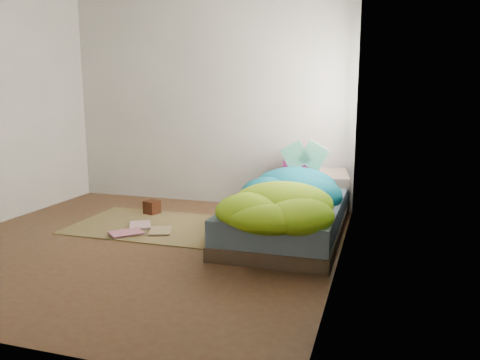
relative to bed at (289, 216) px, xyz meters
name	(u,v)px	position (x,y,z in m)	size (l,w,h in m)	color
ground	(140,244)	(-1.22, -0.72, -0.17)	(3.50, 3.50, 0.00)	#4A2D1C
room_walls	(134,58)	(-1.21, -0.71, 1.46)	(3.54, 3.54, 2.62)	beige
bed	(289,216)	(0.00, 0.00, 0.00)	(1.00, 2.00, 0.34)	#3C3221
duvet	(285,186)	(0.00, -0.22, 0.34)	(0.96, 1.84, 0.34)	#08567D
rug	(154,225)	(-1.37, -0.17, -0.16)	(1.60, 1.10, 0.01)	brown
pillow_floral	(320,179)	(0.18, 0.79, 0.24)	(0.60, 0.37, 0.14)	beige
pillow_magenta	(301,166)	(-0.03, 0.81, 0.37)	(0.40, 0.13, 0.40)	#530534
open_book	(305,146)	(0.06, 0.43, 0.64)	(0.41, 0.09, 0.25)	#2D8A2D
wooden_box	(152,207)	(-1.60, 0.25, -0.08)	(0.14, 0.14, 0.14)	#3B170D
floor_book_a	(130,226)	(-1.57, -0.31, -0.15)	(0.21, 0.28, 0.02)	silver
floor_book_b	(123,230)	(-1.54, -0.47, -0.14)	(0.22, 0.30, 0.03)	pink
floor_book_c	(149,231)	(-1.29, -0.42, -0.15)	(0.21, 0.29, 0.02)	#9E8968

